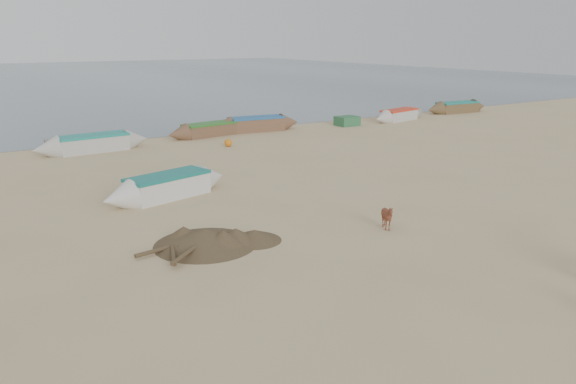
% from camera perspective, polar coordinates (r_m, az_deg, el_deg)
% --- Properties ---
extents(ground, '(140.00, 140.00, 0.00)m').
position_cam_1_polar(ground, '(15.85, 7.84, -6.74)').
color(ground, tan).
rests_on(ground, ground).
extents(sea, '(160.00, 160.00, 0.00)m').
position_cam_1_polar(sea, '(93.80, -26.95, 10.14)').
color(sea, slate).
rests_on(sea, ground).
extents(calf_front, '(0.96, 0.91, 0.84)m').
position_cam_1_polar(calf_front, '(18.17, 10.06, -2.51)').
color(calf_front, brown).
rests_on(calf_front, ground).
extents(near_canoe, '(5.61, 2.57, 0.92)m').
position_cam_1_polar(near_canoe, '(21.98, -12.09, 0.62)').
color(near_canoe, silver).
rests_on(near_canoe, ground).
extents(debris_pile, '(3.53, 3.53, 0.49)m').
position_cam_1_polar(debris_pile, '(16.84, -8.42, -4.52)').
color(debris_pile, brown).
rests_on(debris_pile, ground).
extents(waterline_canoes, '(49.40, 3.59, 0.95)m').
position_cam_1_polar(waterline_canoes, '(35.63, -5.97, 6.46)').
color(waterline_canoes, silver).
rests_on(waterline_canoes, ground).
extents(beach_clutter, '(44.26, 4.96, 0.64)m').
position_cam_1_polar(beach_clutter, '(34.58, -7.75, 5.88)').
color(beach_clutter, '#295C2F').
rests_on(beach_clutter, ground).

